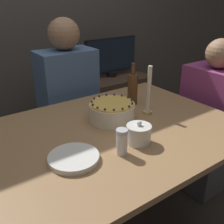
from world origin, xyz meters
TOP-DOWN VIEW (x-y plane):
  - wall_behind at (0.00, 1.40)m, footprint 8.00×0.05m
  - dining_table at (0.00, 0.00)m, footprint 1.40×0.97m
  - cake at (0.10, 0.09)m, footprint 0.25×0.25m
  - sugar_bowl at (0.06, -0.17)m, footprint 0.12×0.12m
  - sugar_shaker at (-0.06, -0.20)m, footprint 0.05×0.05m
  - plate_stack at (-0.25, -0.13)m, footprint 0.21×0.21m
  - candle at (0.31, 0.04)m, footprint 0.05×0.05m
  - bottle at (0.34, 0.21)m, footprint 0.06×0.06m
  - person_man_blue_shirt at (0.13, 0.69)m, footprint 0.40×0.34m
  - person_woman_floral at (0.90, 0.01)m, footprint 0.34×0.40m
  - side_cabinet at (0.82, 1.11)m, footprint 0.68×0.48m
  - tv_monitor at (0.82, 1.12)m, footprint 0.58×0.10m

SIDE VIEW (x-z plane):
  - side_cabinet at x=0.82m, z-range 0.00..0.64m
  - person_woman_floral at x=0.90m, z-range -0.08..1.06m
  - person_man_blue_shirt at x=0.13m, z-range -0.08..1.18m
  - dining_table at x=0.00m, z-range 0.27..1.03m
  - plate_stack at x=-0.25m, z-range 0.76..0.78m
  - sugar_bowl at x=0.06m, z-range 0.75..0.86m
  - cake at x=0.10m, z-range 0.75..0.87m
  - sugar_shaker at x=-0.06m, z-range 0.76..0.88m
  - tv_monitor at x=0.82m, z-range 0.65..1.02m
  - bottle at x=0.34m, z-range 0.73..0.99m
  - candle at x=0.31m, z-range 0.73..1.02m
  - wall_behind at x=0.00m, z-range 0.00..2.60m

